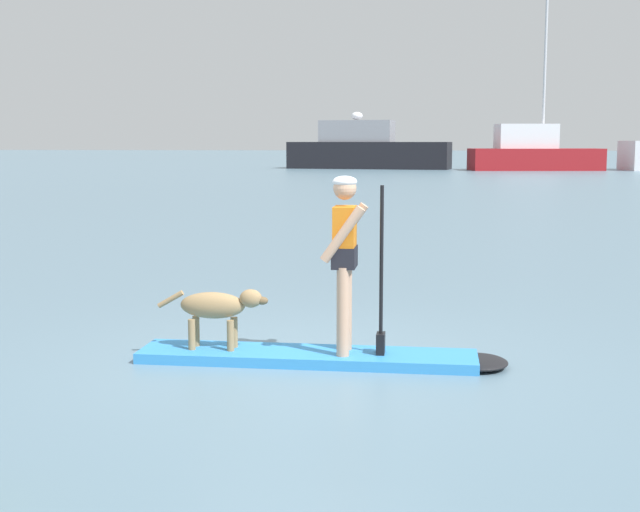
{
  "coord_description": "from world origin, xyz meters",
  "views": [
    {
      "loc": [
        1.15,
        -8.11,
        2.12
      ],
      "look_at": [
        0.0,
        1.0,
        0.9
      ],
      "focal_mm": 48.71,
      "sensor_mm": 36.0,
      "label": 1
    }
  ],
  "objects_px": {
    "paddleboard": "(330,357)",
    "person_paddler": "(346,251)",
    "moored_boat_center": "(366,150)",
    "dog": "(218,308)",
    "moored_boat_starboard": "(533,153)"
  },
  "relations": [
    {
      "from": "paddleboard",
      "to": "dog",
      "type": "height_order",
      "value": "dog"
    },
    {
      "from": "moored_boat_center",
      "to": "moored_boat_starboard",
      "type": "xyz_separation_m",
      "value": [
        12.48,
        -2.14,
        -0.15
      ]
    },
    {
      "from": "moored_boat_center",
      "to": "moored_boat_starboard",
      "type": "bearing_deg",
      "value": -9.72
    },
    {
      "from": "moored_boat_center",
      "to": "person_paddler",
      "type": "bearing_deg",
      "value": -86.0
    },
    {
      "from": "person_paddler",
      "to": "moored_boat_starboard",
      "type": "distance_m",
      "value": 58.32
    },
    {
      "from": "moored_boat_starboard",
      "to": "paddleboard",
      "type": "bearing_deg",
      "value": -98.31
    },
    {
      "from": "moored_boat_center",
      "to": "dog",
      "type": "bearing_deg",
      "value": -87.2
    },
    {
      "from": "dog",
      "to": "moored_boat_center",
      "type": "relative_size",
      "value": 0.09
    },
    {
      "from": "person_paddler",
      "to": "moored_boat_starboard",
      "type": "xyz_separation_m",
      "value": [
        8.29,
        57.73,
        0.22
      ]
    },
    {
      "from": "moored_boat_center",
      "to": "moored_boat_starboard",
      "type": "distance_m",
      "value": 12.66
    },
    {
      "from": "paddleboard",
      "to": "person_paddler",
      "type": "relative_size",
      "value": 2.09
    },
    {
      "from": "paddleboard",
      "to": "dog",
      "type": "relative_size",
      "value": 3.2
    },
    {
      "from": "person_paddler",
      "to": "dog",
      "type": "relative_size",
      "value": 1.53
    },
    {
      "from": "paddleboard",
      "to": "moored_boat_starboard",
      "type": "bearing_deg",
      "value": 81.69
    },
    {
      "from": "paddleboard",
      "to": "person_paddler",
      "type": "bearing_deg",
      "value": -0.39
    }
  ]
}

